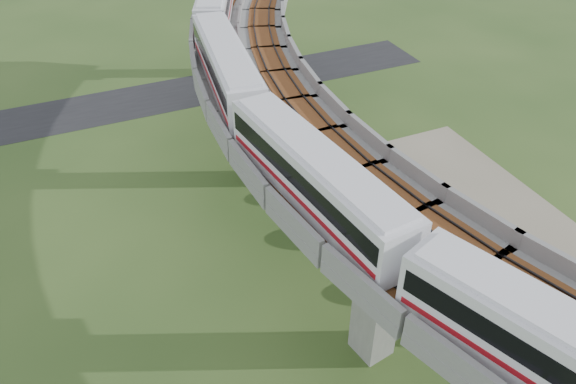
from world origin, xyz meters
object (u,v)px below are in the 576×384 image
at_px(car_dark, 383,164).
at_px(car_white, 515,309).
at_px(metro_train, 298,112).
at_px(car_red, 478,236).

bearing_deg(car_dark, car_white, 162.87).
distance_m(metro_train, car_white, 19.93).
height_order(metro_train, car_dark, metro_train).
height_order(car_red, car_dark, car_red).
distance_m(metro_train, car_dark, 18.08).
xyz_separation_m(car_white, car_dark, (1.08, 18.78, 0.01)).
height_order(car_white, car_red, car_red).
xyz_separation_m(car_white, car_red, (2.58, 7.04, 0.04)).
bearing_deg(metro_train, car_dark, 29.67).
distance_m(car_white, car_red, 7.49).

